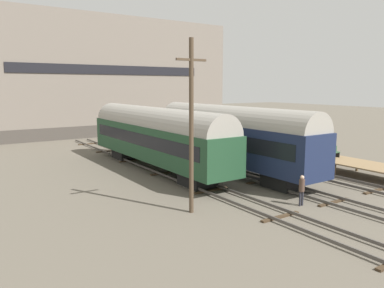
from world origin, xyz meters
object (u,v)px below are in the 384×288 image
utility_pole (191,125)px  bench (332,152)px  train_car_navy (230,135)px  train_car_green (155,135)px  person_worker (302,187)px

utility_pole → bench: bearing=8.6°
train_car_navy → train_car_green: size_ratio=0.92×
utility_pole → train_car_green: bearing=72.0°
train_car_green → utility_pole: 11.04m
person_worker → train_car_navy: bearing=77.3°
bench → train_car_green: bearing=146.0°
train_car_green → utility_pole: (-3.37, -10.34, 1.86)m
person_worker → train_car_green: bearing=100.8°
train_car_green → utility_pole: size_ratio=2.01×
utility_pole → person_worker: bearing=-23.6°
person_worker → utility_pole: utility_pole is taller
train_car_navy → train_car_green: 6.06m
train_car_green → person_worker: (2.46, -12.90, -1.82)m
train_car_green → person_worker: train_car_green is taller
train_car_green → bench: 14.45m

